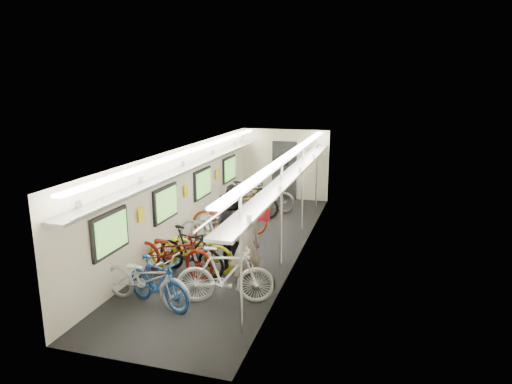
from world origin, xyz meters
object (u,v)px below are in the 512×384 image
Objects in this scene: bicycle_0 at (147,279)px; passenger_mid at (234,228)px; backpack at (263,212)px; bicycle_1 at (158,282)px; passenger_near at (246,248)px.

passenger_mid is at bearing -18.12° from bicycle_0.
bicycle_0 is 2.21m from passenger_mid.
backpack is at bearing -26.27° from bicycle_0.
bicycle_1 is 2.69m from backpack.
passenger_near is at bearing 142.63° from passenger_mid.
passenger_near is 0.91× the size of passenger_mid.
passenger_mid is at bearing -1.84° from bicycle_1.
backpack is at bearing -125.12° from passenger_near.
bicycle_0 reaches higher than bicycle_1.
passenger_near reaches higher than backpack.
backpack is (1.59, 2.16, 0.78)m from bicycle_0.
passenger_mid is 4.99× the size of backpack.
passenger_near is at bearing -97.06° from backpack.
bicycle_0 is 0.23m from bicycle_1.
backpack reaches higher than bicycle_1.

